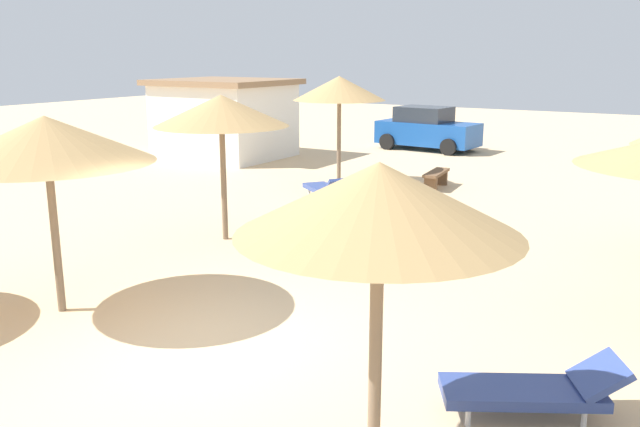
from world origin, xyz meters
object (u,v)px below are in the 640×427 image
Objects in this scene: lounger_4 at (338,217)px; parasol_2 at (379,200)px; parasol_4 at (221,111)px; parked_car at (427,129)px; lounger_0 at (327,189)px; parasol_0 at (339,89)px; parasol_8 at (46,140)px; bench_0 at (436,176)px; beach_cabana at (225,118)px; lounger_2 at (535,389)px.

parasol_2 is at bearing -58.37° from lounger_4.
parked_car is at bearing 95.63° from parasol_4.
lounger_0 is at bearing 90.14° from parasol_4.
parked_car is at bearing 94.35° from parasol_0.
parked_car is (-1.44, 14.60, -1.85)m from parasol_4.
parasol_8 is 2.00× the size of bench_0.
parasol_8 is at bearing -84.45° from parked_car.
beach_cabana is (-8.91, 7.16, 1.13)m from lounger_4.
lounger_4 reaches higher than lounger_2.
parasol_0 is 5.76m from lounger_4.
parasol_8 is 15.38m from beach_cabana.
lounger_0 is (-6.26, 9.84, -2.28)m from parasol_2.
parked_car is (-3.24, 7.22, 0.48)m from bench_0.
parasol_4 is 3.41m from lounger_4.
lounger_2 is (7.29, -3.81, -2.36)m from parasol_4.
parasol_2 is 5.96m from parasol_8.
parasol_4 is at bearing -134.75° from lounger_4.
parasol_0 reaches higher than lounger_2.
parasol_4 is 0.72× the size of parked_car.
parasol_4 is at bearing 152.44° from lounger_2.
parasol_2 is 0.64× the size of beach_cabana.
bench_0 is at bearing 108.97° from parasol_2.
lounger_0 is at bearing 132.16° from lounger_2.
beach_cabana is (-6.36, 2.64, -1.36)m from parasol_0.
parked_car is at bearing 110.87° from parasol_2.
bench_0 is at bearing 116.16° from lounger_2.
parasol_4 is at bearing -103.70° from bench_0.
parked_car is 8.09m from beach_cabana.
parasol_4 is 4.87m from lounger_0.
parasol_0 is at bearing 111.57° from lounger_0.
bench_0 is 0.37× the size of parked_car.
lounger_4 is at bearing 77.84° from parasol_8.
lounger_4 is (1.75, -2.51, 0.01)m from lounger_0.
beach_cabana is (-5.73, -5.69, 0.63)m from parked_car.
bench_0 is (2.61, 1.10, -2.47)m from parasol_0.
parked_car is (-1.85, 19.02, -1.78)m from parasol_8.
lounger_0 is 10.45m from parked_car.
lounger_2 is at bearing -47.84° from lounger_0.
lounger_2 is at bearing -51.22° from parasol_0.
parasol_2 is 21.67m from parked_car.
parasol_8 is at bearing -96.73° from bench_0.
parasol_4 reaches higher than beach_cabana.
bench_0 is (-4.45, 12.96, -2.26)m from parasol_2.
parked_car is (-8.73, 18.41, 0.51)m from lounger_2.
parasol_0 is 0.70× the size of beach_cabana.
lounger_0 is at bearing 124.91° from lounger_4.
parasol_4 is 11.50m from beach_cabana.
lounger_0 is at bearing -82.13° from parked_car.
parked_car is at bearing 114.17° from bench_0.
parasol_4 is (-6.25, 5.58, 0.07)m from parasol_2.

